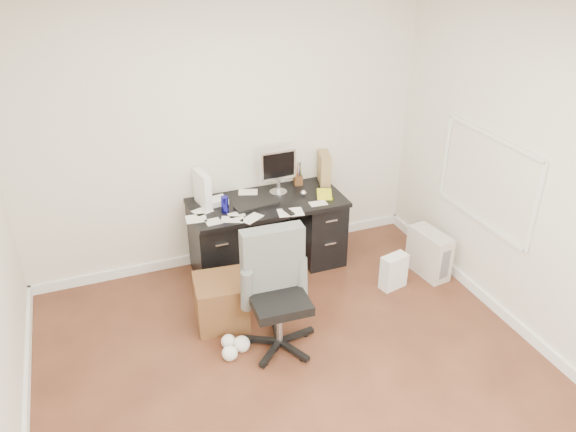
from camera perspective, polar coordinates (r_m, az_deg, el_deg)
name	(u,v)px	position (r m, az deg, el deg)	size (l,w,h in m)	color
ground	(302,383)	(4.55, 1.47, -16.56)	(4.00, 4.00, 0.00)	#432115
room_shell	(308,188)	(3.61, 2.09, 2.88)	(4.02, 4.02, 2.71)	white
desk	(268,232)	(5.62, -2.07, -1.65)	(1.50, 0.70, 0.75)	black
loose_papers	(249,207)	(5.36, -3.97, 0.97)	(1.10, 0.60, 0.00)	white
lcd_monitor	(278,172)	(5.52, -1.01, 4.52)	(0.37, 0.21, 0.46)	silver
keyboard	(257,205)	(5.36, -3.22, 1.12)	(0.43, 0.15, 0.02)	black
computer_mouse	(303,193)	(5.54, 1.57, 2.34)	(0.06, 0.06, 0.06)	silver
travel_mug	(225,204)	(5.24, -6.44, 1.17)	(0.07, 0.07, 0.16)	navy
white_binder	(202,189)	(5.36, -8.70, 2.73)	(0.14, 0.29, 0.34)	white
magazine_file	(324,168)	(5.78, 3.70, 4.86)	(0.14, 0.27, 0.32)	olive
pen_cup	(298,174)	(5.74, 1.04, 4.32)	(0.10, 0.10, 0.24)	#593519
yellow_book	(325,194)	(5.56, 3.77, 2.23)	(0.16, 0.20, 0.03)	yellow
paper_remote	(291,211)	(5.24, 0.26, 0.47)	(0.24, 0.19, 0.02)	white
office_chair	(279,295)	(4.53, -0.92, -8.02)	(0.59, 0.59, 1.04)	#565956
pc_tower	(429,253)	(5.77, 14.14, -3.67)	(0.21, 0.46, 0.46)	beige
shopping_bag	(394,272)	(5.52, 10.68, -5.56)	(0.26, 0.18, 0.35)	white
wicker_basket	(221,302)	(5.00, -6.82, -8.63)	(0.44, 0.44, 0.44)	#4E2B17
desk_printer	(310,240)	(6.04, 2.24, -2.49)	(0.39, 0.32, 0.23)	slate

